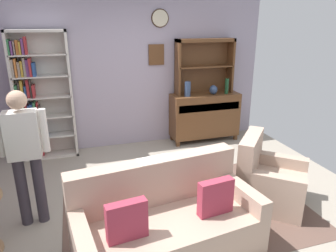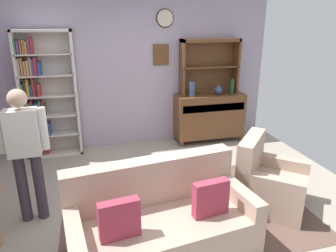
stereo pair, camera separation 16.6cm
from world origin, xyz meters
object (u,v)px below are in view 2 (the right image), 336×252
(bookshelf, at_px, (44,97))
(person_reading, at_px, (25,147))
(sideboard_hutch, at_px, (209,59))
(bottle_wine, at_px, (232,87))
(book_stack, at_px, (162,166))
(couch_floral, at_px, (161,224))
(coffee_table, at_px, (162,175))
(armchair_floral, at_px, (269,184))
(vase_round, at_px, (218,90))
(vase_tall, at_px, (192,89))
(sideboard, at_px, (209,115))

(bookshelf, distance_m, person_reading, 1.93)
(sideboard_hutch, bearing_deg, bottle_wine, -26.96)
(bottle_wine, distance_m, book_stack, 2.52)
(bookshelf, distance_m, sideboard_hutch, 2.96)
(bookshelf, bearing_deg, sideboard_hutch, 0.53)
(sideboard_hutch, relative_size, couch_floral, 0.58)
(sideboard_hutch, distance_m, couch_floral, 3.51)
(couch_floral, xyz_separation_m, person_reading, (-1.32, 0.91, 0.59))
(book_stack, bearing_deg, bottle_wine, 44.37)
(couch_floral, bearing_deg, coffee_table, 75.73)
(bottle_wine, height_order, armchair_floral, bottle_wine)
(sideboard_hutch, relative_size, vase_round, 6.47)
(vase_round, bearing_deg, vase_tall, -178.51)
(book_stack, bearing_deg, couch_floral, -104.29)
(vase_tall, distance_m, person_reading, 3.09)
(couch_floral, xyz_separation_m, coffee_table, (0.24, 0.93, 0.04))
(vase_round, relative_size, coffee_table, 0.21)
(sideboard, bearing_deg, coffee_table, -126.96)
(vase_round, distance_m, bottle_wine, 0.27)
(person_reading, bearing_deg, bottle_wine, 27.91)
(vase_tall, xyz_separation_m, armchair_floral, (0.28, -2.21, -0.76))
(vase_round, relative_size, person_reading, 0.11)
(sideboard_hutch, distance_m, vase_round, 0.60)
(bookshelf, xyz_separation_m, sideboard_hutch, (2.91, 0.03, 0.54))
(sideboard, relative_size, couch_floral, 0.69)
(vase_round, bearing_deg, sideboard, 152.83)
(bookshelf, relative_size, armchair_floral, 1.94)
(bookshelf, xyz_separation_m, couch_floral, (1.31, -2.83, -0.71))
(armchair_floral, xyz_separation_m, book_stack, (-1.26, 0.48, 0.18))
(bookshelf, distance_m, bottle_wine, 3.31)
(sideboard_hutch, distance_m, coffee_table, 2.65)
(couch_floral, relative_size, coffee_table, 2.37)
(sideboard, bearing_deg, person_reading, -147.76)
(bookshelf, height_order, person_reading, bookshelf)
(armchair_floral, bearing_deg, book_stack, 159.06)
(person_reading, bearing_deg, bookshelf, 89.69)
(bookshelf, height_order, armchair_floral, bookshelf)
(couch_floral, xyz_separation_m, armchair_floral, (1.50, 0.46, -0.02))
(sideboard, bearing_deg, armchair_floral, -92.75)
(vase_tall, height_order, armchair_floral, vase_tall)
(sideboard, relative_size, book_stack, 6.02)
(sideboard, height_order, coffee_table, sideboard)
(book_stack, bearing_deg, vase_tall, 60.53)
(vase_round, height_order, book_stack, vase_round)
(vase_tall, bearing_deg, coffee_table, -119.37)
(bookshelf, distance_m, couch_floral, 3.20)
(sideboard_hutch, xyz_separation_m, vase_round, (0.13, -0.18, -0.55))
(vase_tall, relative_size, couch_floral, 0.14)
(sideboard_hutch, height_order, vase_round, sideboard_hutch)
(sideboard, xyz_separation_m, person_reading, (-2.92, -1.84, 0.40))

